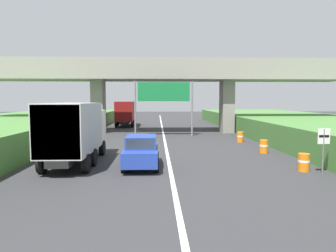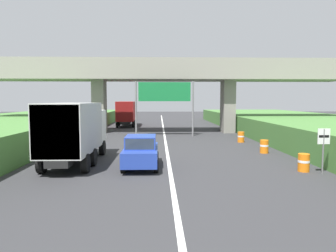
% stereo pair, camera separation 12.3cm
% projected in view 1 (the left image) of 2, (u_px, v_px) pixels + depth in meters
% --- Properties ---
extents(lane_centre_stripe, '(0.20, 94.72, 0.01)m').
position_uv_depth(lane_centre_stripe, '(165.00, 140.00, 27.74)').
color(lane_centre_stripe, white).
rests_on(lane_centre_stripe, ground).
extents(overpass_bridge, '(40.00, 4.80, 8.00)m').
position_uv_depth(overpass_bridge, '(163.00, 78.00, 34.06)').
color(overpass_bridge, gray).
rests_on(overpass_bridge, ground).
extents(overhead_highway_sign, '(5.88, 0.18, 5.50)m').
position_uv_depth(overhead_highway_sign, '(164.00, 95.00, 30.72)').
color(overhead_highway_sign, slate).
rests_on(overhead_highway_sign, ground).
extents(speed_limit_sign, '(0.60, 0.08, 2.23)m').
position_uv_depth(speed_limit_sign, '(324.00, 144.00, 14.95)').
color(speed_limit_sign, slate).
rests_on(speed_limit_sign, ground).
extents(truck_red, '(2.44, 7.30, 3.44)m').
position_uv_depth(truck_red, '(126.00, 112.00, 42.97)').
color(truck_red, black).
rests_on(truck_red, ground).
extents(truck_white, '(2.44, 7.30, 3.44)m').
position_uv_depth(truck_white, '(76.00, 130.00, 17.26)').
color(truck_white, black).
rests_on(truck_white, ground).
extents(car_blue, '(1.86, 4.10, 1.72)m').
position_uv_depth(car_blue, '(141.00, 152.00, 16.43)').
color(car_blue, '#233D9E').
rests_on(car_blue, ground).
extents(construction_barrel_2, '(0.57, 0.57, 0.90)m').
position_uv_depth(construction_barrel_2, '(304.00, 162.00, 15.57)').
color(construction_barrel_2, orange).
rests_on(construction_barrel_2, ground).
extents(construction_barrel_3, '(0.57, 0.57, 0.90)m').
position_uv_depth(construction_barrel_3, '(264.00, 146.00, 21.00)').
color(construction_barrel_3, orange).
rests_on(construction_barrel_3, ground).
extents(construction_barrel_4, '(0.57, 0.57, 0.90)m').
position_uv_depth(construction_barrel_4, '(240.00, 137.00, 26.44)').
color(construction_barrel_4, orange).
rests_on(construction_barrel_4, ground).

